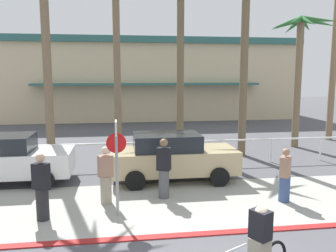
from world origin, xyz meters
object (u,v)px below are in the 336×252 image
palm_tree_3 (116,21)px  pedestrian_3 (285,178)px  palm_tree_7 (336,23)px  pedestrian_0 (106,178)px  car_tan_2 (172,157)px  pedestrian_1 (164,171)px  stop_sign_bike_lane (117,155)px  car_white_1 (4,159)px  cyclist_teal_0 (258,249)px  palm_tree_5 (245,10)px  palm_tree_6 (300,47)px  palm_tree_4 (180,27)px  pedestrian_2 (42,190)px

palm_tree_3 → pedestrian_3: 11.73m
palm_tree_3 → pedestrian_3: palm_tree_3 is taller
palm_tree_7 → pedestrian_0: 16.21m
palm_tree_7 → pedestrian_0: bearing=-145.5°
car_tan_2 → pedestrian_1: (-0.52, -1.75, -0.01)m
pedestrian_1 → pedestrian_3: (3.48, -0.80, -0.13)m
pedestrian_3 → pedestrian_1: bearing=167.1°
stop_sign_bike_lane → car_tan_2: bearing=56.8°
car_white_1 → pedestrian_3: (8.69, -3.01, -0.13)m
car_white_1 → car_tan_2: same height
cyclist_teal_0 → pedestrian_1: pedestrian_1 is taller
palm_tree_5 → car_white_1: bearing=-162.2°
pedestrian_0 → pedestrian_3: pedestrian_0 is taller
car_white_1 → car_tan_2: size_ratio=1.00×
palm_tree_7 → cyclist_teal_0: size_ratio=5.51×
palm_tree_6 → pedestrian_1: bearing=-139.4°
pedestrian_1 → palm_tree_4: bearing=76.4°
palm_tree_5 → palm_tree_3: bearing=152.0°
car_tan_2 → pedestrian_2: pedestrian_2 is taller
palm_tree_6 → car_white_1: palm_tree_6 is taller
stop_sign_bike_lane → car_white_1: stop_sign_bike_lane is taller
pedestrian_2 → pedestrian_0: bearing=31.5°
palm_tree_4 → pedestrian_1: palm_tree_4 is taller
car_tan_2 → pedestrian_1: size_ratio=2.39×
pedestrian_2 → car_white_1: bearing=119.5°
palm_tree_4 → stop_sign_bike_lane: bearing=-110.3°
cyclist_teal_0 → pedestrian_2: (-4.36, 3.46, 0.13)m
pedestrian_0 → pedestrian_1: pedestrian_1 is taller
palm_tree_6 → palm_tree_7: bearing=29.7°
palm_tree_7 → pedestrian_2: size_ratio=5.05×
stop_sign_bike_lane → pedestrian_3: stop_sign_bike_lane is taller
palm_tree_4 → pedestrian_1: bearing=-103.6°
stop_sign_bike_lane → palm_tree_3: (0.05, 9.45, 4.73)m
palm_tree_7 → car_tan_2: palm_tree_7 is taller
pedestrian_2 → palm_tree_5: bearing=40.3°
palm_tree_4 → pedestrian_1: 9.31m
cyclist_teal_0 → car_tan_2: bearing=94.8°
palm_tree_5 → car_tan_2: bearing=-137.1°
stop_sign_bike_lane → palm_tree_4: bearing=69.7°
palm_tree_3 → palm_tree_4: size_ratio=1.04×
palm_tree_6 → pedestrian_2: (-11.09, -7.85, -4.29)m
palm_tree_6 → palm_tree_4: bearing=172.1°
stop_sign_bike_lane → pedestrian_0: bearing=108.9°
palm_tree_5 → pedestrian_3: (-0.83, -6.07, -5.83)m
palm_tree_4 → palm_tree_5: 3.39m
palm_tree_4 → pedestrian_3: 10.00m
pedestrian_0 → palm_tree_7: bearing=34.5°
palm_tree_5 → pedestrian_0: palm_tree_5 is taller
palm_tree_6 → palm_tree_3: bearing=170.1°
cyclist_teal_0 → palm_tree_5: bearing=71.9°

